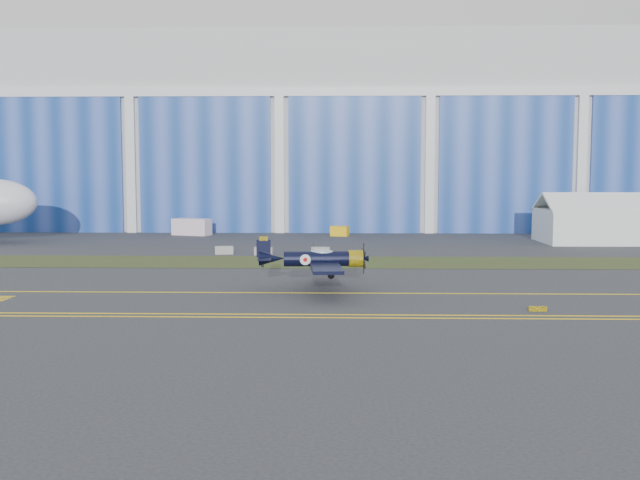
{
  "coord_description": "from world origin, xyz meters",
  "views": [
    {
      "loc": [
        8.98,
        -60.98,
        9.29
      ],
      "look_at": [
        7.17,
        4.93,
        3.11
      ],
      "focal_mm": 42.0,
      "sensor_mm": 36.0,
      "label": 1
    }
  ],
  "objects_px": {
    "warbird": "(317,259)",
    "shipping_container": "(192,227)",
    "tent": "(596,217)",
    "tug": "(340,231)"
  },
  "relations": [
    {
      "from": "shipping_container",
      "to": "tug",
      "type": "distance_m",
      "value": 21.18
    },
    {
      "from": "tug",
      "to": "shipping_container",
      "type": "bearing_deg",
      "value": -167.2
    },
    {
      "from": "tent",
      "to": "tug",
      "type": "height_order",
      "value": "tent"
    },
    {
      "from": "shipping_container",
      "to": "tent",
      "type": "bearing_deg",
      "value": 8.89
    },
    {
      "from": "warbird",
      "to": "tent",
      "type": "relative_size",
      "value": 0.88
    },
    {
      "from": "warbird",
      "to": "shipping_container",
      "type": "relative_size",
      "value": 2.27
    },
    {
      "from": "warbird",
      "to": "shipping_container",
      "type": "distance_m",
      "value": 52.82
    },
    {
      "from": "warbird",
      "to": "shipping_container",
      "type": "xyz_separation_m",
      "value": [
        -19.46,
        49.09,
        -1.33
      ]
    },
    {
      "from": "tent",
      "to": "shipping_container",
      "type": "distance_m",
      "value": 54.86
    },
    {
      "from": "warbird",
      "to": "tent",
      "type": "bearing_deg",
      "value": 44.21
    }
  ]
}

